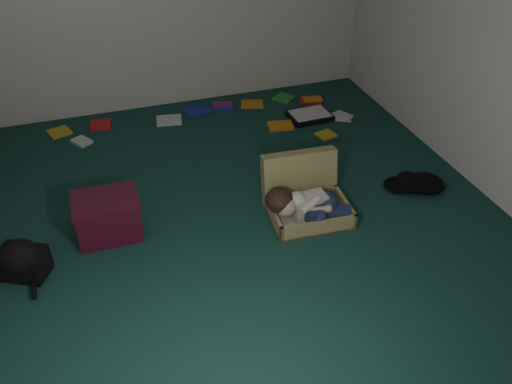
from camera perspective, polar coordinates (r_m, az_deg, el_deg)
floor at (r=4.37m, az=-0.63°, el=-2.67°), size 4.50×4.50×0.00m
wall_front at (r=2.02m, az=19.64°, el=-10.72°), size 4.50×0.00×4.50m
wall_right at (r=4.69m, az=24.09°, el=15.15°), size 0.00×4.50×4.50m
suitcase at (r=4.38m, az=5.19°, el=-0.53°), size 0.66×0.65×0.46m
person at (r=4.22m, az=5.36°, el=-1.38°), size 0.67×0.35×0.28m
maroon_bin at (r=4.25m, az=-15.34°, el=-2.50°), size 0.49×0.38×0.33m
backpack at (r=4.13m, az=-23.30°, el=-6.77°), size 0.49×0.46×0.23m
clothing_pile at (r=4.88m, az=16.10°, el=1.19°), size 0.50×0.45×0.13m
paper_tray at (r=5.83m, az=5.68°, el=8.00°), size 0.45×0.34×0.06m
book_scatter at (r=5.82m, az=-2.91°, el=7.88°), size 3.06×1.20×0.02m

